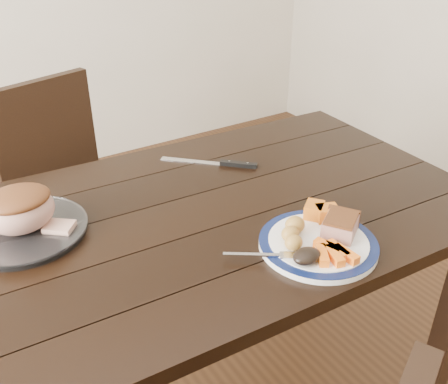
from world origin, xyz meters
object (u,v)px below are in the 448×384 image
pork_slice (340,226)px  roast_joint (20,210)px  chair_far (70,188)px  serving_platter (25,232)px  dinner_plate (318,244)px  fork (267,255)px  carving_knife (226,163)px  dining_table (196,241)px

pork_slice → roast_joint: roast_joint is taller
chair_far → roast_joint: 0.71m
serving_platter → pork_slice: bearing=-34.5°
serving_platter → pork_slice: size_ratio=3.20×
dinner_plate → pork_slice: (0.06, -0.01, 0.03)m
fork → carving_knife: bearing=102.4°
serving_platter → roast_joint: roast_joint is taller
chair_far → pork_slice: bearing=93.7°
roast_joint → fork: bearing=-43.4°
pork_slice → roast_joint: size_ratio=0.56×
roast_joint → carving_knife: size_ratio=0.70×
dinner_plate → roast_joint: 0.74m
chair_far → carving_knife: chair_far is taller
pork_slice → carving_knife: (-0.01, 0.50, -0.04)m
dining_table → chair_far: size_ratio=1.77×
dining_table → roast_joint: (-0.42, 0.15, 0.16)m
dinner_plate → roast_joint: bearing=143.0°
dinner_plate → serving_platter: (-0.59, 0.44, 0.00)m
dining_table → pork_slice: pork_slice is taller
chair_far → carving_knife: size_ratio=3.84×
dinner_plate → fork: (-0.14, 0.02, 0.01)m
serving_platter → pork_slice: pork_slice is taller
chair_far → fork: (0.18, -1.01, 0.25)m
fork → chair_far: bearing=135.0°
pork_slice → serving_platter: bearing=145.5°
chair_far → roast_joint: bearing=48.8°
dinner_plate → roast_joint: roast_joint is taller
dining_table → chair_far: (-0.15, 0.73, -0.13)m
serving_platter → carving_knife: 0.65m
fork → roast_joint: bearing=171.5°
dining_table → carving_knife: bearing=40.7°
dining_table → pork_slice: bearing=-52.0°
dining_table → pork_slice: (0.24, -0.31, 0.13)m
dinner_plate → carving_knife: 0.50m
roast_joint → chair_far: bearing=65.6°
chair_far → carving_knife: bearing=108.4°
chair_far → dining_table: bearing=84.7°
serving_platter → dining_table: bearing=-19.2°
pork_slice → carving_knife: size_ratio=0.40×
chair_far → roast_joint: (-0.27, -0.59, 0.30)m
chair_far → fork: bearing=83.4°
dining_table → serving_platter: (-0.42, 0.15, 0.10)m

